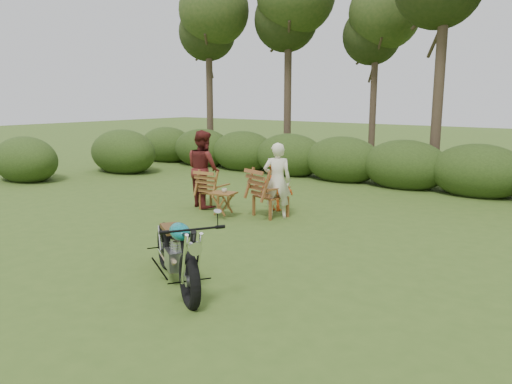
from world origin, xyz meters
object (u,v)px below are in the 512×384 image
Objects in this scene: adult_a at (277,218)px; motorcycle at (177,283)px; lawn_chair_left at (215,209)px; adult_b at (204,206)px; lawn_chair_right at (271,216)px; cup at (224,190)px; child at (276,210)px; side_table at (223,205)px.

motorcycle is at bearing 72.34° from adult_a.
motorcycle is at bearing 118.48° from lawn_chair_left.
lawn_chair_right is at bearing -154.83° from adult_b.
cup is 1.46m from child.
child reaches higher than lawn_chair_left.
cup reaches higher than motorcycle.
cup is (-2.02, 3.41, 0.60)m from motorcycle.
motorcycle is 19.87× the size of cup.
child reaches higher than lawn_chair_right.
side_table reaches higher than lawn_chair_left.
adult_a is 2.05m from adult_b.
cup is at bearing 2.30° from adult_a.
lawn_chair_left is 8.45× the size of cup.
adult_b is at bearing 160.18° from motorcycle.
lawn_chair_left is 1.05m from cup.
lawn_chair_left is (-2.74, 3.88, 0.00)m from motorcycle.
adult_b reaches higher than cup.
side_table is (-2.04, 3.38, 0.28)m from motorcycle.
lawn_chair_right is 0.19m from adult_a.
lawn_chair_left is at bearing 23.52° from lawn_chair_right.
lawn_chair_left is at bearing -26.09° from adult_a.
lawn_chair_right is 0.58× the size of adult_b.
adult_b reaches higher than adult_a.
lawn_chair_right is at bearing -38.53° from adult_a.
lawn_chair_right reaches higher than lawn_chair_left.
side_table is at bearing -113.02° from cup.
motorcycle reaches higher than lawn_chair_left.
adult_b is at bearing 154.60° from cup.
adult_a reaches higher than cup.
child is (-0.23, 0.54, 0.00)m from lawn_chair_right.
side_table is 0.30× the size of adult_b.
adult_a is at bearing -155.80° from adult_b.
side_table is at bearing 52.49° from child.
motorcycle is 4.28m from lawn_chair_right.
adult_b is (-1.10, 0.52, -0.60)m from cup.
child is (0.53, 1.22, -0.60)m from cup.
lawn_chair_right is 1.49m from lawn_chair_left.
adult_b reaches higher than child.
cup reaches higher than side_table.
adult_a is 1.35× the size of child.
cup is at bearing 140.00° from lawn_chair_left.
cup is 1.35m from adult_b.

